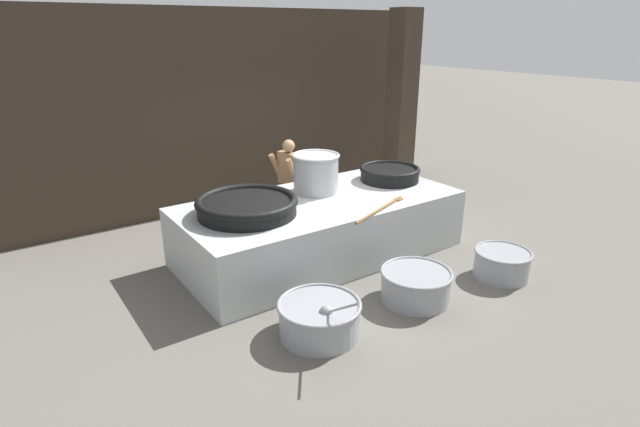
% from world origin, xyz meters
% --- Properties ---
extents(ground_plane, '(60.00, 60.00, 0.00)m').
position_xyz_m(ground_plane, '(0.00, 0.00, 0.00)').
color(ground_plane, '#666059').
extents(back_wall, '(9.24, 0.24, 3.47)m').
position_xyz_m(back_wall, '(0.00, 2.89, 1.73)').
color(back_wall, '#382D23').
rests_on(back_wall, ground_plane).
extents(support_pillar, '(0.42, 0.42, 3.47)m').
position_xyz_m(support_pillar, '(2.80, 1.36, 1.73)').
color(support_pillar, '#382D23').
rests_on(support_pillar, ground_plane).
extents(hearth_platform, '(4.00, 1.87, 0.85)m').
position_xyz_m(hearth_platform, '(0.00, 0.00, 0.42)').
color(hearth_platform, '#B2B7B7').
rests_on(hearth_platform, ground_plane).
extents(giant_wok_near, '(1.33, 1.33, 0.23)m').
position_xyz_m(giant_wok_near, '(-1.12, 0.05, 0.97)').
color(giant_wok_near, black).
rests_on(giant_wok_near, hearth_platform).
extents(giant_wok_far, '(0.96, 0.96, 0.22)m').
position_xyz_m(giant_wok_far, '(1.44, 0.13, 0.97)').
color(giant_wok_far, black).
rests_on(giant_wok_far, hearth_platform).
extents(stock_pot, '(0.70, 0.70, 0.57)m').
position_xyz_m(stock_pot, '(0.15, 0.33, 1.15)').
color(stock_pot, '#9E9EA3').
rests_on(stock_pot, hearth_platform).
extents(stirring_paddle, '(1.18, 0.49, 0.04)m').
position_xyz_m(stirring_paddle, '(0.44, -0.82, 0.87)').
color(stirring_paddle, brown).
rests_on(stirring_paddle, hearth_platform).
extents(cook, '(0.37, 0.56, 1.46)m').
position_xyz_m(cook, '(0.25, 1.25, 0.79)').
color(cook, '#9E7551').
rests_on(cook, ground_plane).
extents(prep_bowl_vegetables, '(0.92, 1.19, 0.76)m').
position_xyz_m(prep_bowl_vegetables, '(-1.18, -1.68, 0.22)').
color(prep_bowl_vegetables, gray).
rests_on(prep_bowl_vegetables, ground_plane).
extents(prep_bowl_meat, '(0.74, 0.74, 0.38)m').
position_xyz_m(prep_bowl_meat, '(1.57, -1.97, 0.21)').
color(prep_bowl_meat, gray).
rests_on(prep_bowl_meat, ground_plane).
extents(prep_bowl_extra, '(0.88, 0.88, 0.39)m').
position_xyz_m(prep_bowl_extra, '(0.20, -1.75, 0.21)').
color(prep_bowl_extra, gray).
rests_on(prep_bowl_extra, ground_plane).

